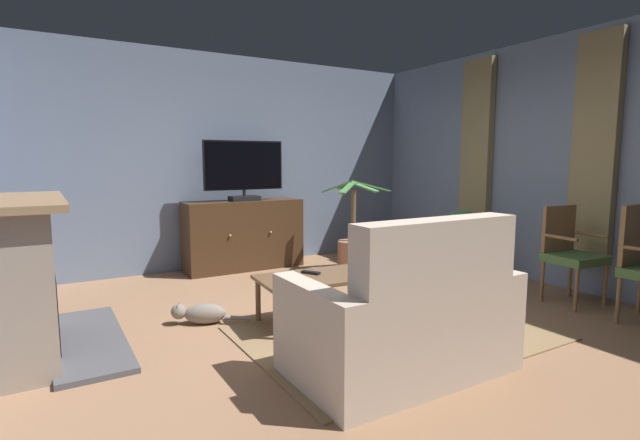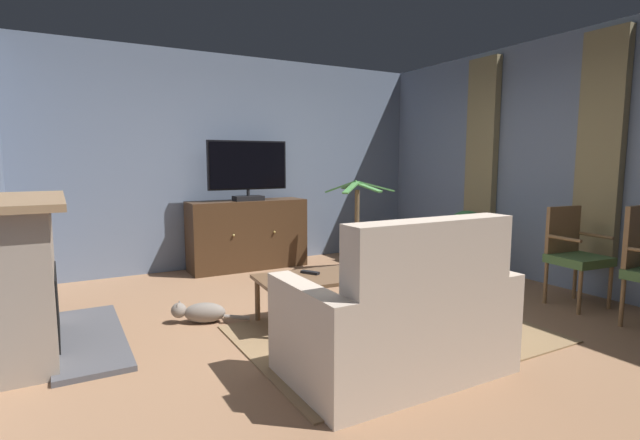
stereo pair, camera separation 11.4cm
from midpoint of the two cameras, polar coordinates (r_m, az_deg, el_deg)
name	(u,v)px [view 1 (the left image)]	position (r m, az deg, el deg)	size (l,w,h in m)	color
ground_plane	(356,326)	(4.15, 3.51, -12.65)	(5.87, 6.10, 0.04)	#936B4C
wall_back	(235,162)	(6.41, -10.70, 6.88)	(5.87, 0.10, 2.73)	slate
wall_right_with_window	(556,162)	(5.85, 26.07, 6.26)	(0.10, 6.10, 2.73)	slate
curtain_panel_near	(595,149)	(5.51, 29.72, 7.45)	(0.10, 0.44, 2.29)	#8E7F56
curtain_panel_far	(476,151)	(6.39, 17.87, 7.89)	(0.10, 0.44, 2.29)	#8E7F56
rug_central	(394,333)	(3.95, 8.11, -13.38)	(2.35, 1.69, 0.01)	#8E704C
fireplace	(30,281)	(4.02, -32.32, -6.25)	(0.83, 1.52, 1.13)	#4C4C51
tv_cabinet	(244,236)	(6.15, -9.72, -1.97)	(1.50, 0.49, 0.88)	black
television	(244,169)	(6.02, -9.71, 6.09)	(1.03, 0.20, 0.75)	black
coffee_table	(323,280)	(4.08, -0.40, -7.25)	(1.16, 0.67, 0.41)	brown
tv_remote	(311,273)	(4.12, -1.91, -6.36)	(0.17, 0.05, 0.02)	black
sofa_floral	(406,322)	(3.17, 9.28, -12.04)	(1.43, 0.85, 1.05)	#C6B29E
side_chair_beside_plant	(570,251)	(5.18, 27.35, -3.34)	(0.51, 0.47, 0.94)	#4C703D
potted_plant_tall_palm_by_window	(353,250)	(6.03, 3.48, -3.67)	(0.83, 0.85, 1.14)	#99664C
potted_plant_leafy_by_curtain	(463,239)	(5.67, 16.30, -2.18)	(0.52, 0.52, 0.82)	beige
cat	(201,313)	(4.25, -14.90, -10.83)	(0.61, 0.37, 0.19)	gray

